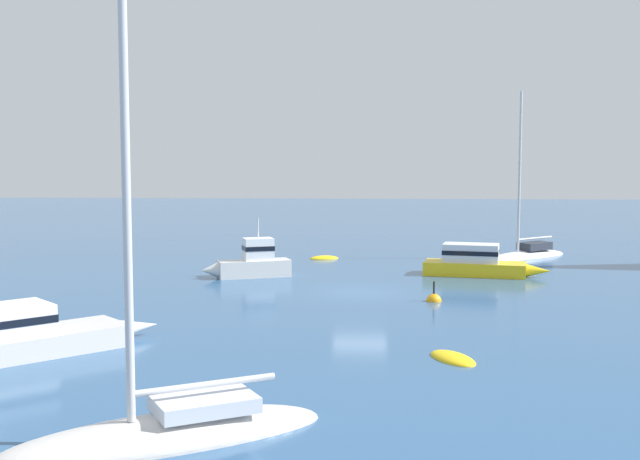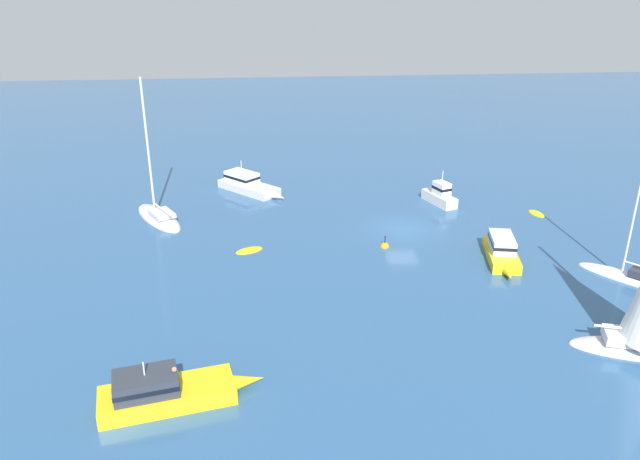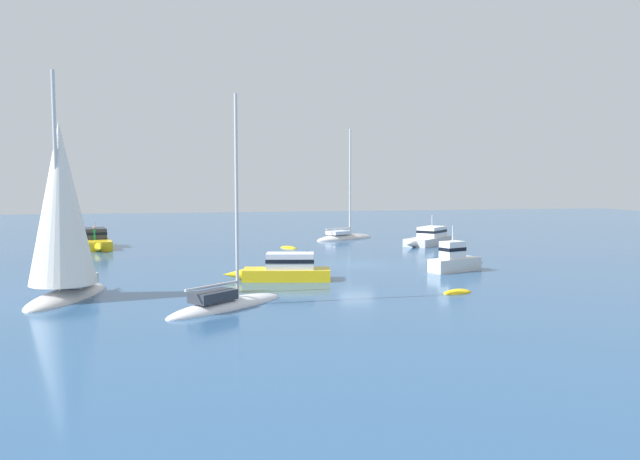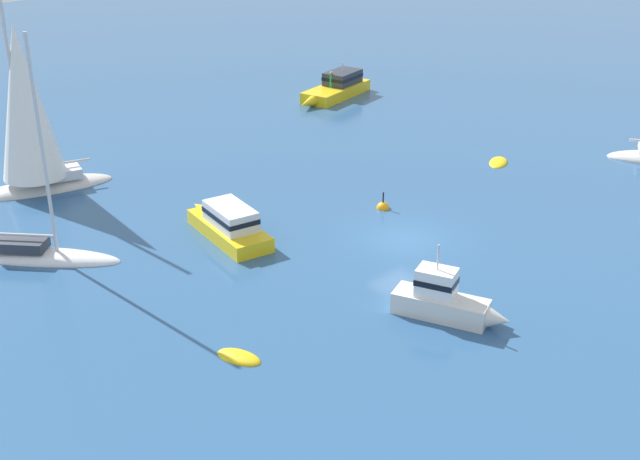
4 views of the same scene
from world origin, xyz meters
name	(u,v)px [view 1 (image 1 of 4)]	position (x,y,z in m)	size (l,w,h in m)	color
ground_plane	(360,292)	(0.00, 0.00, 0.00)	(160.00, 160.00, 0.00)	#2D5684
sloop	(167,432)	(-19.81, 4.24, 0.18)	(5.66, 7.72, 12.08)	silver
motor_cruiser	(476,262)	(5.76, -6.14, 0.70)	(2.98, 6.71, 1.67)	yellow
ketch	(526,255)	(13.32, -10.26, 0.18)	(5.90, 6.60, 10.67)	white
skiff	(453,359)	(-12.22, -2.98, 0.00)	(2.35, 1.86, 0.38)	yellow
launch_1	(251,263)	(4.44, 5.75, 0.76)	(2.62, 4.74, 3.10)	silver
tender	(324,259)	(12.07, 2.28, 0.00)	(1.38, 1.99, 0.42)	yellow
motor_cruiser_1	(23,335)	(-12.50, 10.70, 0.68)	(6.47, 6.68, 2.81)	silver
channel_buoy	(434,301)	(-2.12, -3.24, 0.01)	(0.68, 0.68, 1.22)	orange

